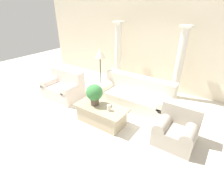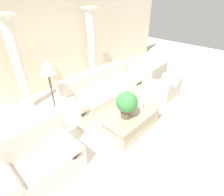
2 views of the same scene
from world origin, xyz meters
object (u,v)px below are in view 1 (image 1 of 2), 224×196
at_px(coffee_table, 101,114).
at_px(armchair, 177,128).
at_px(loveseat, 64,87).
at_px(floor_lamp, 100,57).
at_px(potted_plant, 94,93).
at_px(sofa_long, 135,96).

distance_m(coffee_table, armchair, 1.88).
bearing_deg(loveseat, floor_lamp, 44.07).
distance_m(potted_plant, armchair, 2.12).
bearing_deg(potted_plant, sofa_long, 67.09).
bearing_deg(potted_plant, coffee_table, -0.32).
xyz_separation_m(sofa_long, coffee_table, (-0.33, -1.26, -0.11)).
relative_size(potted_plant, floor_lamp, 0.36).
xyz_separation_m(coffee_table, armchair, (1.83, 0.39, 0.11)).
bearing_deg(floor_lamp, armchair, -17.90).
bearing_deg(sofa_long, armchair, -29.97).
bearing_deg(coffee_table, floor_lamp, 128.02).
height_order(loveseat, armchair, loveseat).
height_order(coffee_table, floor_lamp, floor_lamp).
relative_size(sofa_long, loveseat, 1.76).
bearing_deg(floor_lamp, coffee_table, -51.98).
xyz_separation_m(sofa_long, loveseat, (-2.24, -0.80, 0.01)).
height_order(sofa_long, coffee_table, sofa_long).
relative_size(coffee_table, potted_plant, 2.45).
bearing_deg(armchair, coffee_table, -168.04).
bearing_deg(potted_plant, armchair, 10.77).
relative_size(coffee_table, armchair, 1.60).
bearing_deg(coffee_table, armchair, 11.96).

